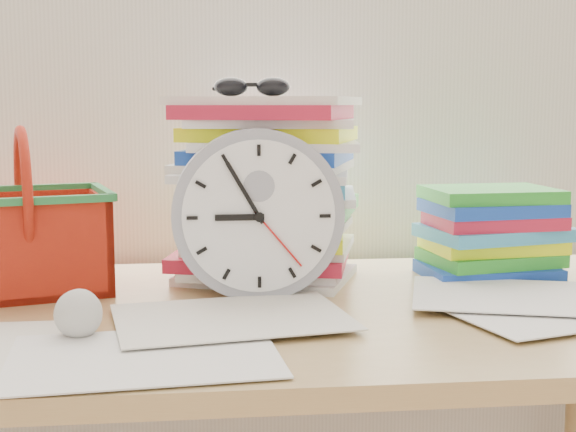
{
  "coord_description": "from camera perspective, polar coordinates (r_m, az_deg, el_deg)",
  "views": [
    {
      "loc": [
        -0.09,
        0.44,
        1.05
      ],
      "look_at": [
        0.03,
        1.6,
        0.89
      ],
      "focal_mm": 50.0,
      "sensor_mm": 36.0,
      "label": 1
    }
  ],
  "objects": [
    {
      "name": "desk",
      "position": [
        1.22,
        -1.62,
        -9.86
      ],
      "size": [
        1.4,
        0.7,
        0.75
      ],
      "color": "tan",
      "rests_on": "ground"
    },
    {
      "name": "paper_stack",
      "position": [
        1.37,
        -1.42,
        1.92
      ],
      "size": [
        0.37,
        0.33,
        0.31
      ],
      "primitive_type": null,
      "rotation": [
        0.0,
        0.0,
        -0.24
      ],
      "color": "white",
      "rests_on": "desk"
    },
    {
      "name": "clock",
      "position": [
        1.23,
        -2.17,
        0.13
      ],
      "size": [
        0.26,
        0.05,
        0.26
      ],
      "primitive_type": "cylinder",
      "rotation": [
        1.57,
        0.0,
        0.0
      ],
      "color": "#9294A0",
      "rests_on": "desk"
    },
    {
      "name": "sunglasses",
      "position": [
        1.36,
        -2.58,
        9.17
      ],
      "size": [
        0.16,
        0.15,
        0.04
      ],
      "primitive_type": null,
      "rotation": [
        0.0,
        0.0,
        -0.18
      ],
      "color": "black",
      "rests_on": "paper_stack"
    },
    {
      "name": "book_stack",
      "position": [
        1.44,
        14.34,
        -1.17
      ],
      "size": [
        0.3,
        0.25,
        0.16
      ],
      "primitive_type": null,
      "rotation": [
        0.0,
        0.0,
        0.2
      ],
      "color": "white",
      "rests_on": "desk"
    },
    {
      "name": "basket",
      "position": [
        1.34,
        -18.26,
        0.28
      ],
      "size": [
        0.3,
        0.26,
        0.26
      ],
      "primitive_type": null,
      "rotation": [
        0.0,
        0.0,
        0.27
      ],
      "color": "red",
      "rests_on": "desk"
    },
    {
      "name": "crumpled_ball",
      "position": [
        1.08,
        -14.72,
        -6.71
      ],
      "size": [
        0.06,
        0.06,
        0.06
      ],
      "primitive_type": "sphere",
      "color": "silver",
      "rests_on": "desk"
    },
    {
      "name": "scattered_papers",
      "position": [
        1.2,
        -1.63,
        -6.19
      ],
      "size": [
        1.26,
        0.42,
        0.02
      ],
      "primitive_type": null,
      "color": "white",
      "rests_on": "desk"
    }
  ]
}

